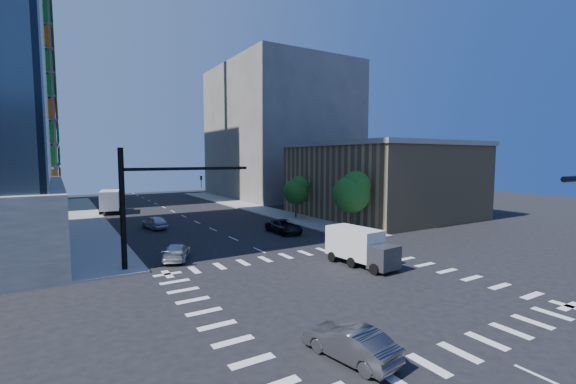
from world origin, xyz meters
TOP-DOWN VIEW (x-y plane):
  - ground at (0.00, 0.00)m, footprint 160.00×160.00m
  - road_markings at (0.00, 0.00)m, footprint 20.00×20.00m
  - sidewalk_ne at (12.50, 40.00)m, footprint 5.00×60.00m
  - sidewalk_nw at (-12.50, 40.00)m, footprint 5.00×60.00m
  - commercial_building at (25.00, 22.00)m, footprint 20.50×22.50m
  - bg_building_ne at (27.00, 55.00)m, footprint 24.00×30.00m
  - signal_mast_nw at (-10.00, 11.50)m, footprint 10.20×0.40m
  - tree_south at (12.63, 13.90)m, footprint 4.16×4.16m
  - tree_north at (12.93, 25.90)m, footprint 3.54×3.52m
  - car_nb_far at (6.07, 17.90)m, footprint 2.47×5.31m
  - car_sb_near at (-7.32, 12.67)m, footprint 3.52×4.90m
  - car_sb_mid at (-5.74, 28.11)m, footprint 2.60×4.74m
  - car_sb_cross at (-5.42, -6.96)m, footprint 2.28×4.52m
  - box_truck_near at (4.56, 3.28)m, footprint 2.86×5.67m
  - box_truck_far at (-8.50, 45.76)m, footprint 3.93×6.99m

SIDE VIEW (x-z plane):
  - ground at x=0.00m, z-range 0.00..0.00m
  - road_markings at x=0.00m, z-range 0.00..0.01m
  - sidewalk_ne at x=12.50m, z-range 0.00..0.15m
  - sidewalk_nw at x=-12.50m, z-range 0.00..0.15m
  - car_sb_near at x=-7.32m, z-range 0.00..1.32m
  - car_sb_cross at x=-5.42m, z-range 0.00..1.42m
  - car_nb_far at x=6.07m, z-range 0.00..1.47m
  - car_sb_mid at x=-5.74m, z-range 0.00..1.53m
  - box_truck_near at x=4.56m, z-range -0.16..2.70m
  - box_truck_far at x=-8.50m, z-range -0.20..3.26m
  - tree_north at x=12.93m, z-range 1.10..6.88m
  - tree_south at x=12.63m, z-range 1.27..8.10m
  - commercial_building at x=25.00m, z-range 0.01..10.61m
  - signal_mast_nw at x=-10.00m, z-range 0.99..9.99m
  - bg_building_ne at x=27.00m, z-range 0.00..28.00m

